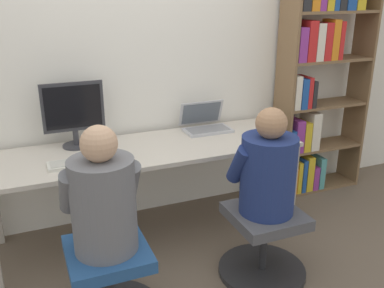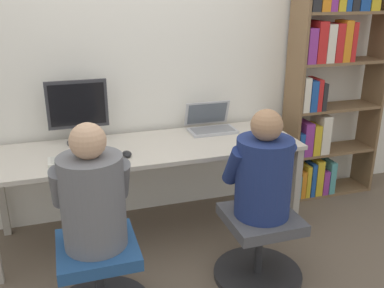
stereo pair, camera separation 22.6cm
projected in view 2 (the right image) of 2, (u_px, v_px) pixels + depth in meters
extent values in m
plane|color=brown|center=(162.00, 256.00, 2.98)|extent=(14.00, 14.00, 0.00)
cube|color=white|center=(134.00, 54.00, 3.21)|extent=(10.00, 0.05, 2.60)
cube|color=beige|center=(148.00, 148.00, 3.06)|extent=(2.18, 0.68, 0.03)
cube|color=#ADA497|center=(296.00, 190.00, 3.21)|extent=(0.05, 0.05, 0.67)
cube|color=#ADA497|center=(2.00, 194.00, 3.15)|extent=(0.05, 0.05, 0.67)
cube|color=#ADA497|center=(260.00, 161.00, 3.75)|extent=(0.05, 0.05, 0.67)
cylinder|color=#333338|center=(81.00, 142.00, 3.11)|extent=(0.20, 0.20, 0.01)
cylinder|color=#333338|center=(80.00, 134.00, 3.09)|extent=(0.04, 0.04, 0.10)
cube|color=#333338|center=(77.00, 104.00, 3.01)|extent=(0.42, 0.02, 0.34)
cube|color=black|center=(77.00, 105.00, 3.00)|extent=(0.38, 0.01, 0.30)
cube|color=#B7B7BC|center=(213.00, 131.00, 3.35)|extent=(0.37, 0.21, 0.02)
cube|color=gray|center=(213.00, 129.00, 3.35)|extent=(0.32, 0.16, 0.00)
cube|color=#B7B7BC|center=(207.00, 113.00, 3.44)|extent=(0.37, 0.07, 0.20)
cube|color=slate|center=(207.00, 113.00, 3.43)|extent=(0.32, 0.06, 0.17)
cube|color=silver|center=(83.00, 159.00, 2.79)|extent=(0.44, 0.14, 0.02)
cube|color=#BAB8AD|center=(83.00, 157.00, 2.79)|extent=(0.40, 0.12, 0.00)
ellipsoid|color=black|center=(127.00, 154.00, 2.86)|extent=(0.06, 0.10, 0.03)
cylinder|color=#262628|center=(100.00, 281.00, 2.40)|extent=(0.05, 0.05, 0.35)
cube|color=#234C84|center=(97.00, 249.00, 2.33)|extent=(0.43, 0.44, 0.07)
cylinder|color=#262628|center=(257.00, 273.00, 2.77)|extent=(0.57, 0.57, 0.04)
cylinder|color=#262628|center=(259.00, 248.00, 2.71)|extent=(0.05, 0.05, 0.35)
cube|color=#4C4C51|center=(261.00, 219.00, 2.64)|extent=(0.43, 0.44, 0.07)
cylinder|color=slate|center=(93.00, 202.00, 2.23)|extent=(0.34, 0.34, 0.51)
sphere|color=tan|center=(88.00, 141.00, 2.11)|extent=(0.19, 0.19, 0.19)
cylinder|color=slate|center=(59.00, 187.00, 2.22)|extent=(0.09, 0.23, 0.29)
cylinder|color=slate|center=(121.00, 180.00, 2.32)|extent=(0.09, 0.23, 0.29)
cylinder|color=navy|center=(263.00, 178.00, 2.54)|extent=(0.34, 0.34, 0.49)
sphere|color=#A87A56|center=(267.00, 125.00, 2.43)|extent=(0.19, 0.19, 0.19)
cylinder|color=navy|center=(234.00, 165.00, 2.53)|extent=(0.09, 0.22, 0.28)
cylinder|color=navy|center=(282.00, 159.00, 2.63)|extent=(0.09, 0.22, 0.28)
cube|color=brown|center=(294.00, 88.00, 3.51)|extent=(0.02, 0.28, 1.99)
cube|color=brown|center=(375.00, 82.00, 3.73)|extent=(0.02, 0.28, 1.99)
cube|color=brown|center=(324.00, 189.00, 3.95)|extent=(0.77, 0.26, 0.02)
cube|color=brown|center=(328.00, 150.00, 3.82)|extent=(0.77, 0.26, 0.02)
cube|color=brown|center=(333.00, 107.00, 3.69)|extent=(0.77, 0.26, 0.02)
cube|color=brown|center=(338.00, 61.00, 3.55)|extent=(0.77, 0.26, 0.02)
cube|color=brown|center=(344.00, 12.00, 3.42)|extent=(0.77, 0.26, 0.02)
cube|color=teal|center=(293.00, 184.00, 3.78)|extent=(0.05, 0.19, 0.21)
cube|color=orange|center=(299.00, 182.00, 3.78)|extent=(0.04, 0.18, 0.25)
cube|color=gold|center=(303.00, 179.00, 3.80)|extent=(0.04, 0.20, 0.29)
cube|color=#1E4C9E|center=(310.00, 178.00, 3.79)|extent=(0.04, 0.15, 0.31)
cube|color=gold|center=(316.00, 176.00, 3.81)|extent=(0.07, 0.16, 0.33)
cube|color=#8C338C|center=(321.00, 180.00, 3.86)|extent=(0.06, 0.19, 0.22)
cube|color=teal|center=(326.00, 175.00, 3.88)|extent=(0.06, 0.21, 0.29)
cube|color=#1E4C9E|center=(296.00, 143.00, 3.65)|extent=(0.05, 0.20, 0.21)
cube|color=#8C338C|center=(304.00, 138.00, 3.65)|extent=(0.08, 0.20, 0.29)
cube|color=gold|center=(312.00, 138.00, 3.67)|extent=(0.07, 0.18, 0.26)
cube|color=silver|center=(320.00, 133.00, 3.70)|extent=(0.09, 0.21, 0.33)
cube|color=silver|center=(303.00, 94.00, 3.49)|extent=(0.06, 0.16, 0.28)
cube|color=#1E4C9E|center=(307.00, 94.00, 3.54)|extent=(0.06, 0.23, 0.25)
cube|color=red|center=(315.00, 94.00, 3.54)|extent=(0.04, 0.19, 0.26)
cube|color=#262628|center=(319.00, 95.00, 3.56)|extent=(0.04, 0.18, 0.23)
cube|color=#8C338C|center=(306.00, 45.00, 3.39)|extent=(0.08, 0.23, 0.27)
cube|color=red|center=(315.00, 42.00, 3.40)|extent=(0.08, 0.23, 0.32)
cube|color=silver|center=(327.00, 43.00, 3.40)|extent=(0.07, 0.16, 0.30)
cube|color=red|center=(335.00, 43.00, 3.42)|extent=(0.07, 0.16, 0.30)
cube|color=orange|center=(342.00, 41.00, 3.44)|extent=(0.07, 0.16, 0.33)
cube|color=red|center=(349.00, 42.00, 3.46)|extent=(0.04, 0.16, 0.31)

